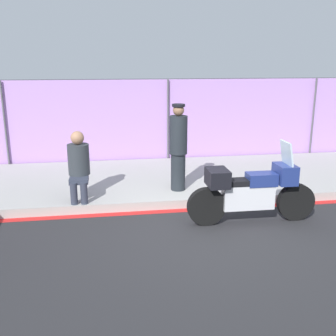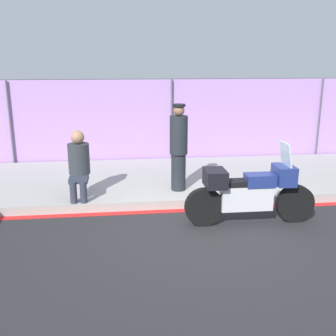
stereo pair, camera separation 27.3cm
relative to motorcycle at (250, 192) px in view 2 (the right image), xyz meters
name	(u,v)px [view 2 (the right image)]	position (x,y,z in m)	size (l,w,h in m)	color
ground_plane	(206,232)	(-0.84, -0.30, -0.60)	(120.00, 120.00, 0.00)	#262628
sidewalk	(181,179)	(-0.84, 2.58, -0.51)	(31.84, 3.49, 0.18)	#9E9E99
curb_paint_stripe	(195,210)	(-0.84, 0.75, -0.59)	(31.84, 0.18, 0.01)	red
storefront_fence	(171,123)	(-0.84, 4.42, 0.58)	(30.25, 0.17, 2.36)	#AD7FC6
motorcycle	(250,192)	(0.00, 0.00, 0.00)	(2.36, 0.51, 1.48)	black
officer_standing	(179,147)	(-1.05, 1.52, 0.52)	(0.37, 0.37, 1.82)	#1E2328
person_seated_on_curb	(79,161)	(-3.08, 1.31, 0.32)	(0.42, 0.71, 1.34)	#2D3342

